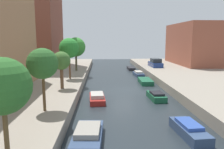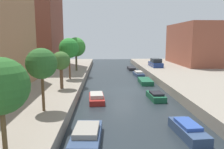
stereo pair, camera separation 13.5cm
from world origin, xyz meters
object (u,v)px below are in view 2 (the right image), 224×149
object	(u,v)px
street_tree_4	(76,47)
moored_boat_left_1	(87,136)
moored_boat_right_5	(131,68)
parked_car	(156,63)
moored_boat_right_4	(139,74)
street_tree_1	(42,64)
moored_boat_right_3	(145,81)
apartment_tower_far	(31,5)
street_tree_3	(69,48)
moored_boat_right_2	(156,96)
moored_boat_right_1	(188,130)
street_tree_0	(0,86)
moored_boat_left_2	(97,98)
street_tree_2	(61,61)
low_block_right	(200,44)

from	to	relation	value
street_tree_4	moored_boat_left_1	distance (m)	24.54
moored_boat_right_5	parked_car	bearing A→B (deg)	-37.61
moored_boat_right_4	moored_boat_left_1	bearing A→B (deg)	-106.52
street_tree_1	moored_boat_right_3	distance (m)	18.25
apartment_tower_far	parked_car	bearing A→B (deg)	-6.59
street_tree_4	street_tree_3	bearing A→B (deg)	-90.00
moored_boat_right_2	moored_boat_right_3	bearing A→B (deg)	86.36
moored_boat_left_1	moored_boat_right_1	distance (m)	6.48
street_tree_0	street_tree_4	size ratio (longest dim) A/B	0.81
parked_car	moored_boat_left_2	xyz separation A→B (m)	(-10.71, -19.58, -1.30)
street_tree_0	street_tree_4	xyz separation A→B (m)	(0.00, 27.25, 0.66)
moored_boat_left_2	moored_boat_left_1	bearing A→B (deg)	-92.51
street_tree_4	parked_car	distance (m)	15.43
street_tree_3	moored_boat_left_1	distance (m)	17.24
street_tree_2	moored_boat_right_5	size ratio (longest dim) A/B	1.04
low_block_right	street_tree_1	distance (m)	38.63
parked_car	moored_boat_right_1	world-z (taller)	parked_car
street_tree_3	moored_boat_left_1	world-z (taller)	street_tree_3
moored_boat_left_1	moored_boat_right_2	world-z (taller)	moored_boat_left_1
street_tree_0	moored_boat_right_3	bearing A→B (deg)	63.61
street_tree_0	moored_boat_right_2	world-z (taller)	street_tree_0
street_tree_4	parked_car	size ratio (longest dim) A/B	1.18
street_tree_0	moored_boat_right_5	distance (m)	36.62
moored_boat_right_5	street_tree_3	bearing A→B (deg)	-123.65
parked_car	moored_boat_right_2	world-z (taller)	parked_car
street_tree_0	parked_car	size ratio (longest dim) A/B	0.96
low_block_right	street_tree_1	bearing A→B (deg)	-129.95
street_tree_0	moored_boat_right_3	distance (m)	23.63
moored_boat_right_1	moored_boat_right_4	size ratio (longest dim) A/B	1.01
moored_boat_right_2	moored_boat_right_5	xyz separation A→B (m)	(0.37, 22.41, -0.08)
moored_boat_right_2	moored_boat_right_4	xyz separation A→B (m)	(0.66, 14.95, -0.02)
street_tree_1	street_tree_2	size ratio (longest dim) A/B	1.17
low_block_right	moored_boat_right_2	distance (m)	28.29
street_tree_0	parked_car	world-z (taller)	street_tree_0
moored_boat_left_1	apartment_tower_far	bearing A→B (deg)	111.95
street_tree_2	moored_boat_right_4	size ratio (longest dim) A/B	1.05
street_tree_3	low_block_right	bearing A→B (deg)	33.50
street_tree_3	moored_boat_left_1	xyz separation A→B (m)	(3.33, -16.28, -4.60)
street_tree_0	parked_car	bearing A→B (deg)	65.54
street_tree_2	moored_boat_right_3	bearing A→B (deg)	34.62
moored_boat_left_2	moored_boat_right_4	xyz separation A→B (m)	(6.77, 15.37, -0.03)
street_tree_1	street_tree_4	bearing A→B (deg)	90.00
apartment_tower_far	street_tree_2	size ratio (longest dim) A/B	5.85
moored_boat_right_5	street_tree_4	bearing A→B (deg)	-142.96
street_tree_4	moored_boat_right_3	size ratio (longest dim) A/B	1.34
moored_boat_right_4	street_tree_0	bearing A→B (deg)	-110.88
moored_boat_left_1	low_block_right	bearing A→B (deg)	56.70
moored_boat_left_2	low_block_right	bearing A→B (deg)	48.60
street_tree_4	moored_boat_left_1	world-z (taller)	street_tree_4
moored_boat_right_4	moored_boat_right_2	bearing A→B (deg)	-92.51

